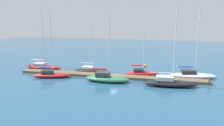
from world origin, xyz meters
The scene contains 13 objects.
ground_plane centered at (0.00, 0.00, 0.00)m, with size 120.00×120.00×0.00m, color navy.
dock_pier centered at (0.00, 0.00, 0.21)m, with size 31.53×1.88×0.43m, color brown.
dock_piling_near_end centered at (-15.37, 0.79, 0.62)m, with size 0.28×0.28×1.24m, color brown.
dock_piling_far_end centered at (15.37, -0.79, 0.62)m, with size 0.28×0.28×1.24m, color brown.
sailboat_0 centered at (-14.15, 3.24, 0.47)m, with size 7.29×2.36×11.40m.
sailboat_1 centered at (-9.39, -2.38, 0.60)m, with size 6.55×3.10×10.79m.
sailboat_2 centered at (-3.99, 2.45, 0.45)m, with size 6.51×1.99×7.94m.
sailboat_3 centered at (0.21, -2.54, 0.64)m, with size 7.03×2.44×10.53m.
sailboat_4 centered at (5.06, 2.32, 0.53)m, with size 5.88×2.67×7.29m.
sailboat_5 centered at (9.63, -2.71, 0.63)m, with size 7.94×2.75×11.49m.
sailboat_6 centered at (13.35, 2.59, 0.60)m, with size 7.67×3.14×10.74m.
mooring_buoy_red centered at (-17.03, 6.92, 0.27)m, with size 0.54×0.54×0.54m, color red.
mooring_buoy_orange centered at (5.16, 8.79, 0.28)m, with size 0.56×0.56×0.56m, color orange.
Camera 1 is at (8.43, -34.05, 10.03)m, focal length 35.02 mm.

